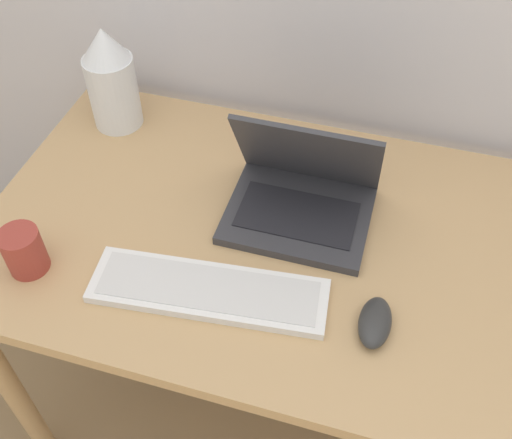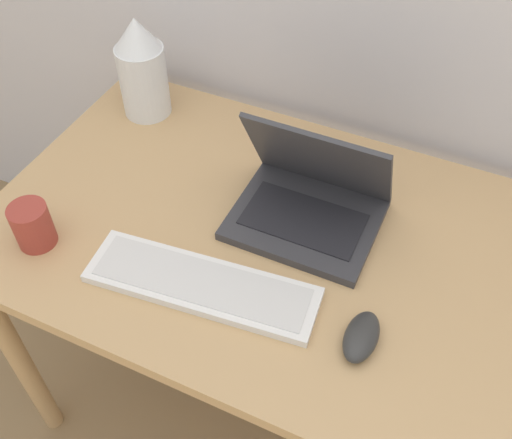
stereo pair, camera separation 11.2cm
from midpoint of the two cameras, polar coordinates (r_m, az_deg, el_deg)
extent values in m
cube|color=tan|center=(1.23, 2.60, -2.61)|extent=(1.36, 0.75, 0.03)
cylinder|color=tan|center=(1.61, -24.18, -14.69)|extent=(0.05, 0.05, 0.73)
cylinder|color=tan|center=(1.89, -14.01, 1.31)|extent=(0.05, 0.05, 0.73)
cube|color=#333338|center=(1.25, 1.52, 0.39)|extent=(0.30, 0.24, 0.02)
cube|color=black|center=(1.24, 1.38, 0.36)|extent=(0.24, 0.13, 0.00)
cube|color=#333338|center=(1.21, 2.37, 6.08)|extent=(0.30, 0.12, 0.22)
cube|color=black|center=(1.22, 2.50, 6.56)|extent=(0.26, 0.10, 0.18)
cube|color=white|center=(1.14, -7.37, -6.93)|extent=(0.46, 0.17, 0.02)
cube|color=silver|center=(1.13, -7.42, -6.63)|extent=(0.42, 0.14, 0.00)
ellipsoid|color=#2D2D2D|center=(1.09, 8.37, -9.86)|extent=(0.06, 0.11, 0.04)
cylinder|color=white|center=(1.50, -15.56, 11.54)|extent=(0.12, 0.12, 0.18)
cone|color=white|center=(1.43, -16.60, 15.64)|extent=(0.11, 0.11, 0.08)
cylinder|color=#9E382D|center=(1.24, -23.69, -2.91)|extent=(0.08, 0.08, 0.09)
camera|label=1|loc=(0.06, -92.87, -3.11)|focal=42.00mm
camera|label=2|loc=(0.06, 87.13, 3.11)|focal=42.00mm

